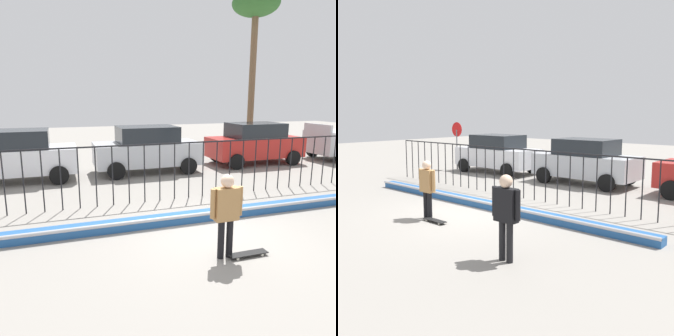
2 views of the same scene
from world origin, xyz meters
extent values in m
plane|color=gray|center=(0.00, 0.00, 0.00)|extent=(60.00, 60.00, 0.00)
cube|color=#235699|center=(0.00, 1.01, 0.11)|extent=(11.00, 0.36, 0.22)
cylinder|color=#B2B2B7|center=(0.00, 0.83, 0.22)|extent=(11.00, 0.09, 0.09)
cylinder|color=black|center=(-4.67, 2.90, 0.87)|extent=(0.04, 0.04, 1.73)
cylinder|color=black|center=(-4.20, 2.90, 0.87)|extent=(0.04, 0.04, 1.73)
cylinder|color=black|center=(-3.73, 2.90, 0.87)|extent=(0.04, 0.04, 1.73)
cylinder|color=black|center=(-3.27, 2.90, 0.87)|extent=(0.04, 0.04, 1.73)
cylinder|color=black|center=(-2.80, 2.90, 0.87)|extent=(0.04, 0.04, 1.73)
cylinder|color=black|center=(-2.33, 2.90, 0.87)|extent=(0.04, 0.04, 1.73)
cylinder|color=black|center=(-1.87, 2.90, 0.87)|extent=(0.04, 0.04, 1.73)
cylinder|color=black|center=(-1.40, 2.90, 0.87)|extent=(0.04, 0.04, 1.73)
cylinder|color=black|center=(-0.93, 2.90, 0.87)|extent=(0.04, 0.04, 1.73)
cylinder|color=black|center=(-0.47, 2.90, 0.87)|extent=(0.04, 0.04, 1.73)
cylinder|color=black|center=(0.00, 2.90, 0.87)|extent=(0.04, 0.04, 1.73)
cylinder|color=black|center=(0.47, 2.90, 0.87)|extent=(0.04, 0.04, 1.73)
cylinder|color=black|center=(0.93, 2.90, 0.87)|extent=(0.04, 0.04, 1.73)
cylinder|color=black|center=(1.40, 2.90, 0.87)|extent=(0.04, 0.04, 1.73)
cylinder|color=black|center=(1.87, 2.90, 0.87)|extent=(0.04, 0.04, 1.73)
cylinder|color=black|center=(2.33, 2.90, 0.87)|extent=(0.04, 0.04, 1.73)
cylinder|color=black|center=(2.80, 2.90, 0.87)|extent=(0.04, 0.04, 1.73)
cylinder|color=black|center=(3.27, 2.90, 0.87)|extent=(0.04, 0.04, 1.73)
cylinder|color=black|center=(3.73, 2.90, 0.87)|extent=(0.04, 0.04, 1.73)
cylinder|color=black|center=(4.20, 2.90, 0.87)|extent=(0.04, 0.04, 1.73)
cylinder|color=black|center=(4.67, 2.90, 0.87)|extent=(0.04, 0.04, 1.73)
cylinder|color=black|center=(5.13, 2.90, 0.87)|extent=(0.04, 0.04, 1.73)
cylinder|color=black|center=(5.60, 2.90, 0.87)|extent=(0.04, 0.04, 1.73)
cylinder|color=black|center=(6.07, 2.90, 0.87)|extent=(0.04, 0.04, 1.73)
cube|color=black|center=(0.00, 2.90, 1.71)|extent=(14.00, 0.04, 0.04)
cylinder|color=black|center=(-0.43, -0.97, 0.38)|extent=(0.13, 0.13, 0.77)
cylinder|color=black|center=(-0.25, -0.97, 0.38)|extent=(0.13, 0.13, 0.77)
cube|color=#A87A47|center=(-0.34, -0.97, 1.08)|extent=(0.47, 0.20, 0.63)
sphere|color=beige|center=(-0.34, -0.97, 1.52)|extent=(0.25, 0.25, 0.25)
cylinder|color=#A87A47|center=(-0.62, -0.97, 1.11)|extent=(0.10, 0.10, 0.57)
cylinder|color=#A87A47|center=(-0.06, -0.97, 1.11)|extent=(0.10, 0.10, 0.57)
cube|color=black|center=(0.11, -1.09, 0.06)|extent=(0.80, 0.20, 0.02)
cylinder|color=silver|center=(0.38, -1.01, 0.03)|extent=(0.05, 0.03, 0.05)
cylinder|color=silver|center=(0.38, -1.16, 0.03)|extent=(0.05, 0.03, 0.05)
cylinder|color=silver|center=(-0.16, -1.01, 0.03)|extent=(0.05, 0.03, 0.05)
cylinder|color=silver|center=(-0.16, -1.16, 0.03)|extent=(0.05, 0.03, 0.05)
cube|color=silver|center=(-4.78, 6.75, 0.79)|extent=(4.30, 1.90, 0.90)
cube|color=#1E2328|center=(-4.78, 6.75, 1.57)|extent=(2.37, 1.71, 0.66)
cylinder|color=black|center=(-3.32, 7.70, 0.34)|extent=(0.68, 0.22, 0.68)
cylinder|color=black|center=(-3.32, 5.80, 0.34)|extent=(0.68, 0.22, 0.68)
cube|color=#B7BABF|center=(0.19, 6.80, 0.79)|extent=(4.30, 1.90, 0.90)
cube|color=#1E2328|center=(0.19, 6.80, 1.57)|extent=(2.37, 1.71, 0.66)
cylinder|color=black|center=(1.65, 7.75, 0.34)|extent=(0.68, 0.22, 0.68)
cylinder|color=black|center=(1.65, 5.85, 0.34)|extent=(0.68, 0.22, 0.68)
cylinder|color=black|center=(-1.28, 7.75, 0.34)|extent=(0.68, 0.22, 0.68)
cylinder|color=black|center=(-1.28, 5.85, 0.34)|extent=(0.68, 0.22, 0.68)
cube|color=#B2231E|center=(5.41, 6.97, 0.79)|extent=(4.30, 1.90, 0.90)
cube|color=#1E2328|center=(5.41, 6.97, 1.57)|extent=(2.37, 1.71, 0.66)
cylinder|color=black|center=(6.87, 7.92, 0.34)|extent=(0.68, 0.22, 0.68)
cylinder|color=black|center=(6.87, 6.02, 0.34)|extent=(0.68, 0.22, 0.68)
cylinder|color=black|center=(3.95, 7.92, 0.34)|extent=(0.68, 0.22, 0.68)
cylinder|color=black|center=(3.95, 6.02, 0.34)|extent=(0.68, 0.22, 0.68)
cube|color=#B7B7BC|center=(8.68, 6.62, 1.62)|extent=(0.12, 1.75, 0.36)
cylinder|color=black|center=(9.37, 7.57, 0.34)|extent=(0.68, 0.22, 0.68)
cylinder|color=brown|center=(7.38, 10.56, 3.68)|extent=(0.36, 0.36, 7.36)
ellipsoid|color=#2D6028|center=(7.38, 10.56, 8.07)|extent=(2.59, 2.59, 1.42)
camera|label=1|loc=(-3.24, -6.19, 3.03)|focal=35.13mm
camera|label=2|loc=(8.33, -7.48, 2.92)|focal=41.50mm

